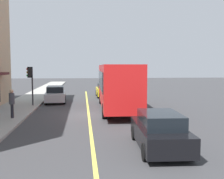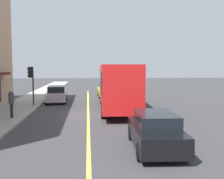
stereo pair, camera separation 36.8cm
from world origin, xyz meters
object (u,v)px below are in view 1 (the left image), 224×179
Objects in this scene: car_silver at (55,94)px; pedestrian_by_curb at (12,101)px; car_yellow at (105,90)px; bus at (117,84)px; traffic_light at (30,77)px; car_black at (159,131)px.

pedestrian_by_curb reaches higher than car_silver.
bus is at bearing -178.75° from car_yellow.
traffic_light is (2.14, 6.95, 0.55)m from bus.
traffic_light is 0.73× the size of car_silver.
bus is 3.50× the size of traffic_light.
traffic_light reaches higher than car_yellow.
car_silver is at bearing 130.20° from car_yellow.
car_yellow is at bearing 2.00° from car_black.
car_black is at bearing -177.32° from bus.
bus is at bearing -64.12° from pedestrian_by_curb.
car_black is (-10.20, -0.48, -1.24)m from bus.
bus is 7.36m from car_silver.
car_silver is 1.02× the size of car_yellow.
bus reaches higher than traffic_light.
bus is 2.55× the size of car_silver.
pedestrian_by_curb reaches higher than car_yellow.
pedestrian_by_curb reaches higher than car_black.
car_silver is at bearing 45.89° from bus.
car_yellow is (7.15, -6.75, -1.79)m from traffic_light.
traffic_light is 5.71m from pedestrian_by_curb.
bus is at bearing 2.68° from car_black.
bus is at bearing -107.12° from traffic_light.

